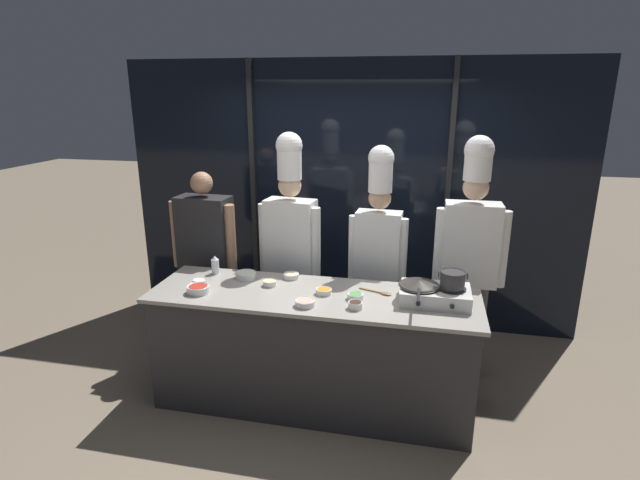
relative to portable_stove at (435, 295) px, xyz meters
The scene contains 21 objects.
ground_plane 1.34m from the portable_stove, behind, with size 24.00×24.00×0.00m, color #7F705B.
window_wall_back 1.81m from the portable_stove, 120.22° to the left, with size 4.66×0.09×2.70m.
demo_counter 1.04m from the portable_stove, behind, with size 2.48×0.75×0.93m.
portable_stove is the anchor object (origin of this frame).
frying_pan 0.14m from the portable_stove, behind, with size 0.30×0.52×0.04m.
stock_pot 0.17m from the portable_stove, ahead, with size 0.20×0.18×0.12m.
squeeze_bottle_clear 1.80m from the portable_stove, behind, with size 0.06×0.06×0.16m.
prep_bowl_bean_sprouts 1.51m from the portable_stove, behind, with size 0.17×0.17×0.05m.
prep_bowl_rice 1.81m from the portable_stove, behind, with size 0.10×0.10×0.04m.
prep_bowl_shrimp 0.94m from the portable_stove, 163.98° to the right, with size 0.14×0.14×0.05m.
prep_bowl_chicken 1.17m from the portable_stove, 168.01° to the left, with size 0.13×0.13×0.04m.
prep_bowl_carrots 0.82m from the portable_stove, behind, with size 0.12×0.12×0.04m.
prep_bowl_scallions 0.57m from the portable_stove, behind, with size 0.12×0.12×0.04m.
prep_bowl_ginger 1.26m from the portable_stove, behind, with size 0.11×0.11×0.04m.
prep_bowl_chili_flakes 1.76m from the portable_stove, behind, with size 0.17×0.17×0.06m.
prep_bowl_soy_glaze 0.59m from the portable_stove, 157.35° to the right, with size 0.10×0.10×0.05m.
serving_spoon_slotted 0.40m from the portable_stove, 168.58° to the left, with size 0.26×0.12×0.02m.
person_guest 2.13m from the portable_stove, 163.76° to the left, with size 0.63×0.28×1.72m.
chef_head 1.41m from the portable_stove, 153.45° to the left, with size 0.57×0.27×2.07m.
chef_sous 0.83m from the portable_stove, 126.43° to the left, with size 0.50×0.22×1.98m.
chef_line 0.73m from the portable_stove, 66.57° to the left, with size 0.58×0.24×2.07m.
Camera 1 is at (0.78, -3.38, 2.42)m, focal length 28.00 mm.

